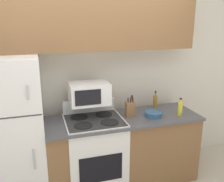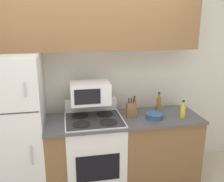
{
  "view_description": "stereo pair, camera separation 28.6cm",
  "coord_description": "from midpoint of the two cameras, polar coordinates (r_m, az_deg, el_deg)",
  "views": [
    {
      "loc": [
        -0.63,
        -2.36,
        2.03
      ],
      "look_at": [
        0.18,
        0.27,
        1.24
      ],
      "focal_mm": 40.0,
      "sensor_mm": 36.0,
      "label": 1
    },
    {
      "loc": [
        -0.35,
        -2.43,
        2.03
      ],
      "look_at": [
        0.18,
        0.27,
        1.24
      ],
      "focal_mm": 40.0,
      "sensor_mm": 36.0,
      "label": 2
    }
  ],
  "objects": [
    {
      "name": "stove",
      "position": [
        3.14,
        -1.34,
        -13.8
      ],
      "size": [
        0.68,
        0.62,
        1.06
      ],
      "color": "white",
      "rests_on": "ground_plane"
    },
    {
      "name": "bottle_hot_sauce",
      "position": [
        3.24,
        7.66,
        -3.26
      ],
      "size": [
        0.05,
        0.05,
        0.2
      ],
      "color": "red",
      "rests_on": "lower_cabinets"
    },
    {
      "name": "microwave",
      "position": [
        2.96,
        -2.32,
        -0.39
      ],
      "size": [
        0.46,
        0.34,
        0.25
      ],
      "color": "white",
      "rests_on": "stove"
    },
    {
      "name": "wall_back",
      "position": [
        3.27,
        -2.24,
        2.71
      ],
      "size": [
        8.0,
        0.05,
        2.55
      ],
      "color": "silver",
      "rests_on": "ground_plane"
    },
    {
      "name": "bowl",
      "position": [
        3.07,
        12.38,
        -5.51
      ],
      "size": [
        0.22,
        0.22,
        0.06
      ],
      "color": "#335B84",
      "rests_on": "lower_cabinets"
    },
    {
      "name": "knife_block",
      "position": [
        3.04,
        7.06,
        -4.28
      ],
      "size": [
        0.11,
        0.09,
        0.24
      ],
      "color": "brown",
      "rests_on": "lower_cabinets"
    },
    {
      "name": "refrigerator",
      "position": [
        3.03,
        -18.83,
        -7.97
      ],
      "size": [
        0.66,
        0.74,
        1.68
      ],
      "color": "white",
      "rests_on": "ground_plane"
    },
    {
      "name": "bottle_cooking_spray",
      "position": [
        3.15,
        18.41,
        -4.41
      ],
      "size": [
        0.06,
        0.06,
        0.22
      ],
      "color": "gold",
      "rests_on": "lower_cabinets"
    },
    {
      "name": "upper_cabinets",
      "position": [
        2.98,
        -1.77,
        15.58
      ],
      "size": [
        2.53,
        0.36,
        0.65
      ],
      "color": "brown",
      "rests_on": "refrigerator"
    },
    {
      "name": "bottle_vinegar",
      "position": [
        3.33,
        13.08,
        -2.73
      ],
      "size": [
        0.06,
        0.06,
        0.24
      ],
      "color": "olive",
      "rests_on": "lower_cabinets"
    },
    {
      "name": "lower_cabinets",
      "position": [
        3.23,
        5.19,
        -13.37
      ],
      "size": [
        1.87,
        0.64,
        0.89
      ],
      "color": "brown",
      "rests_on": "ground_plane"
    }
  ]
}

